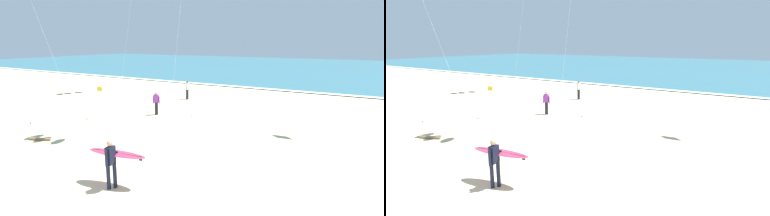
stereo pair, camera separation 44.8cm
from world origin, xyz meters
TOP-DOWN VIEW (x-y plane):
  - ocean_water at (0.00, 56.55)m, footprint 160.00×60.00m
  - shoreline_foam at (0.00, 26.85)m, footprint 160.00×0.89m
  - surfer_lead at (-0.50, 3.18)m, footprint 2.26×1.11m
  - bystander_purple_top at (-5.70, 12.32)m, footprint 0.49×0.25m
  - bystander_white_top at (-6.85, 18.12)m, footprint 0.23×0.49m
  - lifeguard_flag at (-8.31, 9.70)m, footprint 0.45×0.05m
  - driftwood_log at (-7.34, 4.88)m, footprint 1.08×0.58m

SIDE VIEW (x-z plane):
  - ocean_water at x=0.00m, z-range 0.00..0.08m
  - driftwood_log at x=-7.34m, z-range 0.00..0.14m
  - shoreline_foam at x=0.00m, z-range 0.08..0.09m
  - bystander_purple_top at x=-5.70m, z-range 0.02..1.61m
  - bystander_white_top at x=-6.85m, z-range 0.02..1.61m
  - surfer_lead at x=-0.50m, z-range 0.20..1.90m
  - lifeguard_flag at x=-8.31m, z-range 0.22..2.32m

